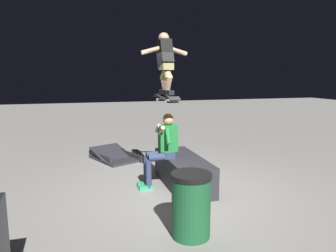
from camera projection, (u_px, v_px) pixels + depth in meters
name	position (u px, v px, depth m)	size (l,w,h in m)	color
ground_plane	(178.00, 192.00, 5.66)	(40.00, 40.00, 0.00)	gray
ledge_box_main	(183.00, 171.00, 5.94)	(1.75, 0.66, 0.56)	#28282D
person_sitting_on_ledge	(162.00, 146.00, 5.82)	(0.59, 0.75, 1.39)	#2D3856
skateboard	(166.00, 98.00, 5.75)	(1.03, 0.25, 0.14)	black
skater_airborne	(165.00, 60.00, 5.70)	(0.62, 0.89, 1.12)	black
kicker_ramp	(115.00, 157.00, 7.82)	(1.43, 1.23, 0.37)	#28282D
trash_bin	(191.00, 205.00, 4.03)	(0.53, 0.53, 0.85)	#19512D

